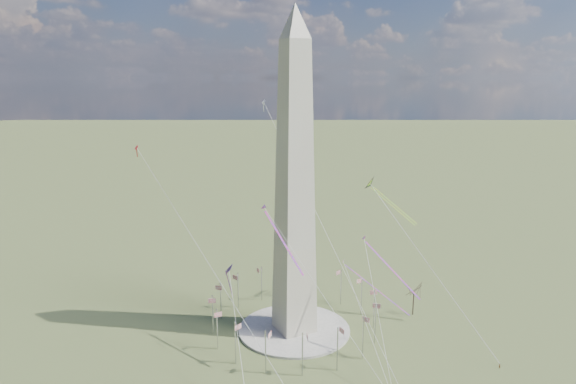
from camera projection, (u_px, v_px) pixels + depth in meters
name	position (u px, v px, depth m)	size (l,w,h in m)	color
ground	(294.00, 330.00, 166.09)	(2000.00, 2000.00, 0.00)	brown
plaza	(294.00, 329.00, 166.00)	(36.00, 36.00, 0.80)	beige
washington_monument	(295.00, 186.00, 155.67)	(15.56, 15.56, 100.00)	#B1A694
flagpole_ring	(294.00, 310.00, 164.51)	(54.40, 54.40, 13.00)	silver
tree_near	(414.00, 291.00, 175.33)	(6.92, 6.92, 12.12)	#4D3C2F
person_east	(500.00, 366.00, 144.22)	(0.56, 0.37, 1.53)	gray
kite_delta_black	(373.00, 186.00, 180.64)	(14.44, 18.33, 15.84)	black
kite_diamond_purple	(229.00, 273.00, 150.62)	(2.97, 3.69, 10.78)	#3D1870
kite_streamer_left	(383.00, 259.00, 150.06)	(7.20, 20.22, 14.26)	red
kite_streamer_mid	(277.00, 230.00, 144.90)	(3.07, 21.95, 15.06)	red
kite_streamer_right	(365.00, 280.00, 176.24)	(16.40, 19.87, 16.74)	red
kite_small_red	(137.00, 149.00, 173.53)	(1.03, 1.71, 4.02)	red
kite_small_white	(264.00, 103.00, 200.33)	(1.37, 2.14, 4.72)	white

